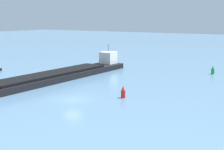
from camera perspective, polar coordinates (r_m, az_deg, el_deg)
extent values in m
plane|color=slate|center=(51.44, -6.55, -4.11)|extent=(400.00, 400.00, 0.00)
cube|color=black|center=(67.87, -9.09, -0.30)|extent=(5.91, 40.39, 1.14)
cube|color=black|center=(66.65, -9.97, 0.21)|extent=(5.00, 28.28, 0.50)
cube|color=white|center=(81.65, -0.63, 2.91)|extent=(3.20, 3.21, 2.80)
cylinder|color=#333338|center=(81.41, -0.64, 4.51)|extent=(0.12, 0.12, 1.80)
cube|color=black|center=(82.44, -18.00, 0.90)|extent=(0.42, 0.43, 0.56)
cylinder|color=red|center=(52.13, 1.88, -3.19)|extent=(0.70, 0.70, 1.20)
cone|color=red|center=(51.93, 1.88, -2.16)|extent=(0.49, 0.49, 0.70)
cylinder|color=green|center=(76.61, 16.45, 0.58)|extent=(0.70, 0.70, 1.20)
cone|color=green|center=(76.47, 16.49, 1.29)|extent=(0.49, 0.49, 0.70)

